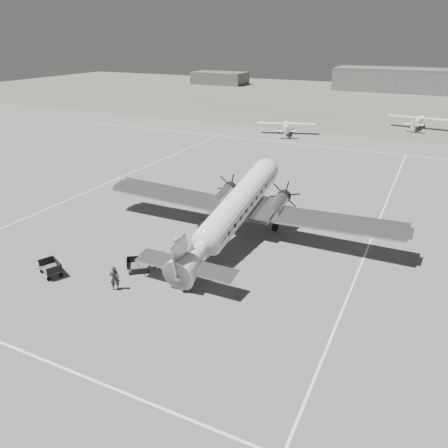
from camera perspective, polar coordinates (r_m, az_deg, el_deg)
The scene contains 16 objects.
ground at distance 34.34m, azimuth -3.83°, elevation -4.06°, with size 260.00×260.00×0.00m, color slate.
taxi_line_near at distance 25.27m, azimuth -20.38°, elevation -17.16°, with size 60.00×0.15×0.01m, color white.
taxi_line_right at distance 30.90m, azimuth 16.16°, elevation -8.42°, with size 0.15×80.00×0.01m, color white.
taxi_line_left at distance 51.78m, azimuth -15.86°, elevation 4.78°, with size 0.15×60.00×0.01m, color white.
taxi_line_horizon at distance 69.88m, azimuth 12.77°, elevation 9.84°, with size 90.00×0.15×0.01m, color white.
grass_infield at distance 123.29m, azimuth 19.25°, elevation 14.90°, with size 260.00×90.00×0.01m, color #636053.
hangar_main at distance 147.20m, azimuth 22.86°, elevation 16.92°, with size 42.00×14.00×6.60m.
shed_secondary at distance 158.45m, azimuth -0.55°, elevation 18.52°, with size 18.00×10.00×4.00m, color #525252.
dc3_airliner at distance 35.77m, azimuth 1.40°, elevation 1.71°, with size 27.10×18.80×5.16m, color #A7A7A9, non-canonical shape.
light_plane_left at distance 77.68m, azimuth 8.11°, elevation 12.31°, with size 10.06×8.16×2.09m, color white, non-canonical shape.
light_plane_right at distance 88.84m, azimuth 23.96°, elevation 12.04°, with size 11.04×8.96×2.29m, color white, non-canonical shape.
baggage_cart_near at distance 32.41m, azimuth -11.07°, elevation -5.26°, with size 1.79×1.26×1.01m, color #525252, non-canonical shape.
baggage_cart_far at distance 33.67m, azimuth -21.70°, elevation -5.42°, with size 1.86×1.31×1.05m, color #525252, non-canonical shape.
ground_crew at distance 30.38m, azimuth -14.10°, elevation -6.83°, with size 0.65×0.42×1.77m, color #2C2C2C.
ramp_agent at distance 32.31m, azimuth -7.98°, elevation -4.60°, with size 0.74×0.58×1.53m, color #B1B2AF.
passenger at distance 33.68m, azimuth -6.21°, elevation -3.05°, with size 0.86×0.56×1.76m, color #B0B1AE.
Camera 1 is at (15.33, -26.30, 15.89)m, focal length 35.00 mm.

